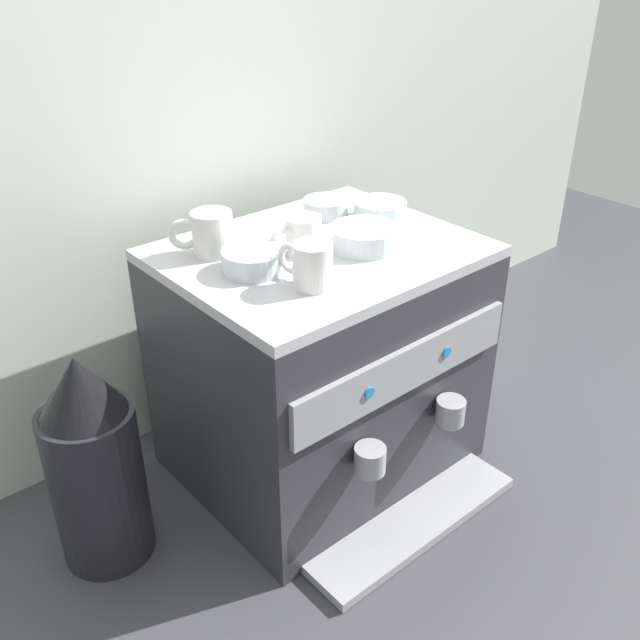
# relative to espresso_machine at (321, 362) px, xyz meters

# --- Properties ---
(ground_plane) EXTENTS (4.00, 4.00, 0.00)m
(ground_plane) POSITION_rel_espresso_machine_xyz_m (0.00, 0.00, -0.25)
(ground_plane) COLOR #38383D
(tiled_backsplash_wall) EXTENTS (2.80, 0.03, 1.03)m
(tiled_backsplash_wall) POSITION_rel_espresso_machine_xyz_m (0.00, 0.34, 0.27)
(tiled_backsplash_wall) COLOR silver
(tiled_backsplash_wall) RESTS_ON ground_plane
(espresso_machine) EXTENTS (0.56, 0.56, 0.50)m
(espresso_machine) POSITION_rel_espresso_machine_xyz_m (0.00, 0.00, 0.00)
(espresso_machine) COLOR #2D2D33
(espresso_machine) RESTS_ON ground_plane
(ceramic_cup_0) EXTENTS (0.10, 0.07, 0.07)m
(ceramic_cup_0) POSITION_rel_espresso_machine_xyz_m (-0.04, 0.01, 0.28)
(ceramic_cup_0) COLOR white
(ceramic_cup_0) RESTS_ON espresso_machine
(ceramic_cup_1) EXTENTS (0.11, 0.09, 0.08)m
(ceramic_cup_1) POSITION_rel_espresso_machine_xyz_m (-0.17, 0.11, 0.29)
(ceramic_cup_1) COLOR white
(ceramic_cup_1) RESTS_ON espresso_machine
(ceramic_cup_2) EXTENTS (0.07, 0.11, 0.08)m
(ceramic_cup_2) POSITION_rel_espresso_machine_xyz_m (-0.11, -0.11, 0.29)
(ceramic_cup_2) COLOR white
(ceramic_cup_2) RESTS_ON espresso_machine
(ceramic_bowl_0) EXTENTS (0.09, 0.09, 0.03)m
(ceramic_bowl_0) POSITION_rel_espresso_machine_xyz_m (0.12, 0.12, 0.27)
(ceramic_bowl_0) COLOR silver
(ceramic_bowl_0) RESTS_ON espresso_machine
(ceramic_bowl_1) EXTENTS (0.13, 0.13, 0.04)m
(ceramic_bowl_1) POSITION_rel_espresso_machine_xyz_m (0.06, -0.05, 0.27)
(ceramic_bowl_1) COLOR silver
(ceramic_bowl_1) RESTS_ON espresso_machine
(ceramic_bowl_2) EXTENTS (0.11, 0.11, 0.04)m
(ceramic_bowl_2) POSITION_rel_espresso_machine_xyz_m (0.19, 0.04, 0.27)
(ceramic_bowl_2) COLOR silver
(ceramic_bowl_2) RESTS_ON espresso_machine
(ceramic_bowl_3) EXTENTS (0.11, 0.11, 0.04)m
(ceramic_bowl_3) POSITION_rel_espresso_machine_xyz_m (-0.15, 0.00, 0.27)
(ceramic_bowl_3) COLOR silver
(ceramic_bowl_3) RESTS_ON espresso_machine
(coffee_grinder) EXTENTS (0.16, 0.16, 0.42)m
(coffee_grinder) POSITION_rel_espresso_machine_xyz_m (-0.47, 0.06, -0.04)
(coffee_grinder) COLOR black
(coffee_grinder) RESTS_ON ground_plane
(milk_pitcher) EXTENTS (0.08, 0.08, 0.14)m
(milk_pitcher) POSITION_rel_espresso_machine_xyz_m (0.43, 0.01, -0.17)
(milk_pitcher) COLOR #B7B7BC
(milk_pitcher) RESTS_ON ground_plane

